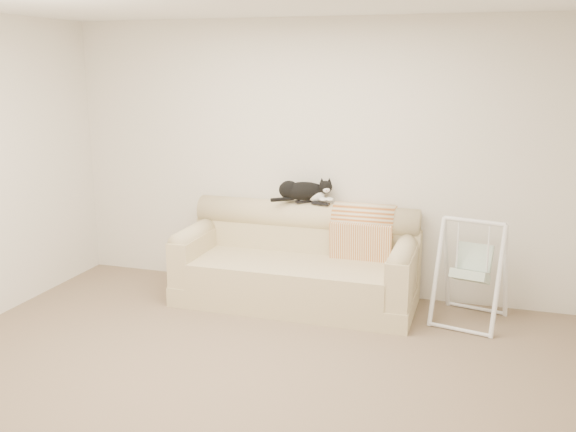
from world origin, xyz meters
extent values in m
plane|color=#7D6850|center=(0.00, 0.00, 0.00)|extent=(5.00, 5.00, 0.00)
cube|color=silver|center=(0.00, 2.00, 1.30)|extent=(5.00, 0.04, 2.60)
cube|color=silver|center=(0.00, -2.00, 1.30)|extent=(5.00, 0.04, 2.60)
cube|color=tan|center=(-0.07, 1.53, 0.09)|extent=(2.20, 0.90, 0.18)
cube|color=tan|center=(-0.07, 1.42, 0.30)|extent=(1.80, 0.68, 0.24)
cube|color=tan|center=(-0.07, 1.87, 0.43)|extent=(2.20, 0.22, 0.50)
cylinder|color=tan|center=(-0.07, 1.87, 0.76)|extent=(2.16, 0.28, 0.28)
cube|color=tan|center=(-1.06, 1.53, 0.39)|extent=(0.20, 0.88, 0.42)
cylinder|color=tan|center=(-1.06, 1.53, 0.60)|extent=(0.18, 0.84, 0.18)
cube|color=tan|center=(0.92, 1.53, 0.39)|extent=(0.20, 0.88, 0.42)
cylinder|color=tan|center=(0.92, 1.53, 0.60)|extent=(0.18, 0.84, 0.18)
cube|color=black|center=(-0.07, 1.85, 0.91)|extent=(0.18, 0.15, 0.02)
cube|color=gray|center=(-0.07, 1.85, 0.92)|extent=(0.10, 0.09, 0.01)
cube|color=black|center=(0.09, 1.81, 0.91)|extent=(0.17, 0.07, 0.02)
ellipsoid|color=black|center=(-0.08, 1.86, 1.01)|extent=(0.45, 0.31, 0.17)
ellipsoid|color=black|center=(-0.22, 1.82, 1.02)|extent=(0.24, 0.23, 0.17)
ellipsoid|color=white|center=(0.04, 1.86, 0.97)|extent=(0.19, 0.15, 0.12)
ellipsoid|color=black|center=(0.12, 1.88, 1.05)|extent=(0.16, 0.17, 0.12)
ellipsoid|color=white|center=(0.14, 1.83, 1.03)|extent=(0.08, 0.07, 0.05)
sphere|color=#BF7272|center=(0.15, 1.81, 1.03)|extent=(0.01, 0.01, 0.01)
cone|color=black|center=(0.08, 1.88, 1.11)|extent=(0.07, 0.08, 0.06)
cone|color=black|center=(0.15, 1.90, 1.11)|extent=(0.05, 0.06, 0.06)
sphere|color=#AC8D2D|center=(0.11, 1.83, 1.06)|extent=(0.02, 0.02, 0.02)
sphere|color=#AC8D2D|center=(0.16, 1.84, 1.06)|extent=(0.02, 0.02, 0.02)
ellipsoid|color=white|center=(0.11, 1.84, 0.94)|extent=(0.10, 0.11, 0.04)
ellipsoid|color=white|center=(0.17, 1.86, 0.94)|extent=(0.10, 0.11, 0.04)
cylinder|color=black|center=(-0.26, 1.74, 0.94)|extent=(0.20, 0.17, 0.04)
cylinder|color=#B96123|center=(0.50, 1.87, 0.76)|extent=(0.57, 0.33, 0.33)
cube|color=#B96123|center=(0.50, 1.70, 0.56)|extent=(0.57, 0.09, 0.42)
cylinder|color=white|center=(1.21, 1.50, 0.45)|extent=(0.11, 0.32, 0.90)
cylinder|color=white|center=(1.27, 1.77, 0.45)|extent=(0.11, 0.32, 0.90)
cylinder|color=white|center=(1.71, 1.39, 0.45)|extent=(0.11, 0.32, 0.90)
cylinder|color=white|center=(1.77, 1.66, 0.45)|extent=(0.11, 0.32, 0.90)
cylinder|color=white|center=(1.49, 1.58, 0.89)|extent=(0.51, 0.15, 0.04)
cylinder|color=white|center=(1.43, 1.31, 0.02)|extent=(0.51, 0.14, 0.03)
cylinder|color=white|center=(1.55, 1.85, 0.02)|extent=(0.51, 0.14, 0.03)
cube|color=white|center=(1.48, 1.55, 0.42)|extent=(0.35, 0.33, 0.17)
cube|color=white|center=(1.51, 1.67, 0.55)|extent=(0.32, 0.20, 0.24)
cylinder|color=white|center=(1.37, 1.61, 0.68)|extent=(0.02, 0.02, 0.43)
cylinder|color=white|center=(1.62, 1.55, 0.68)|extent=(0.02, 0.02, 0.43)
camera|label=1|loc=(1.58, -3.87, 2.18)|focal=40.00mm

